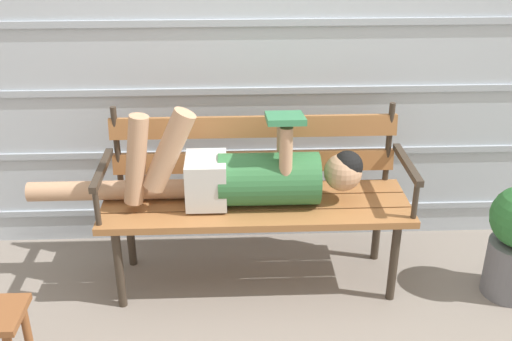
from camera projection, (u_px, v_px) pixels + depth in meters
ground_plane at (257, 297)px, 3.15m from camera, size 12.00×12.00×0.00m
house_siding at (252, 56)px, 3.24m from camera, size 4.42×0.08×2.20m
park_bench at (255, 189)px, 3.12m from camera, size 1.55×0.49×0.92m
reclining_person at (241, 175)px, 3.00m from camera, size 1.68×0.26×0.53m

